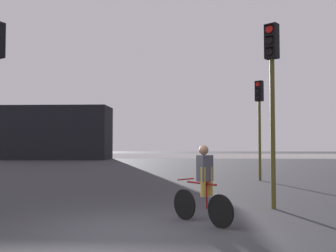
{
  "coord_description": "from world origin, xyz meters",
  "views": [
    {
      "loc": [
        1.04,
        -6.97,
        1.69
      ],
      "look_at": [
        0.5,
        5.0,
        2.2
      ],
      "focal_mm": 40.0,
      "sensor_mm": 36.0,
      "label": 1
    }
  ],
  "objects_px": {
    "distant_building": "(42,133)",
    "traffic_light_far_right": "(259,111)",
    "cyclist": "(204,184)",
    "traffic_light_near_right": "(272,80)"
  },
  "relations": [
    {
      "from": "distant_building",
      "to": "traffic_light_far_right",
      "type": "relative_size",
      "value": 3.03
    },
    {
      "from": "traffic_light_far_right",
      "to": "cyclist",
      "type": "relative_size",
      "value": 2.71
    },
    {
      "from": "traffic_light_far_right",
      "to": "distant_building",
      "type": "bearing_deg",
      "value": -10.01
    },
    {
      "from": "traffic_light_near_right",
      "to": "distant_building",
      "type": "bearing_deg",
      "value": -18.8
    },
    {
      "from": "traffic_light_far_right",
      "to": "cyclist",
      "type": "xyz_separation_m",
      "value": [
        -2.9,
        -8.8,
        -2.23
      ]
    },
    {
      "from": "traffic_light_far_right",
      "to": "cyclist",
      "type": "height_order",
      "value": "traffic_light_far_right"
    },
    {
      "from": "cyclist",
      "to": "distant_building",
      "type": "bearing_deg",
      "value": 74.69
    },
    {
      "from": "distant_building",
      "to": "traffic_light_near_right",
      "type": "distance_m",
      "value": 31.04
    },
    {
      "from": "distant_building",
      "to": "cyclist",
      "type": "relative_size",
      "value": 8.21
    },
    {
      "from": "distant_building",
      "to": "traffic_light_near_right",
      "type": "bearing_deg",
      "value": -58.37
    }
  ]
}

